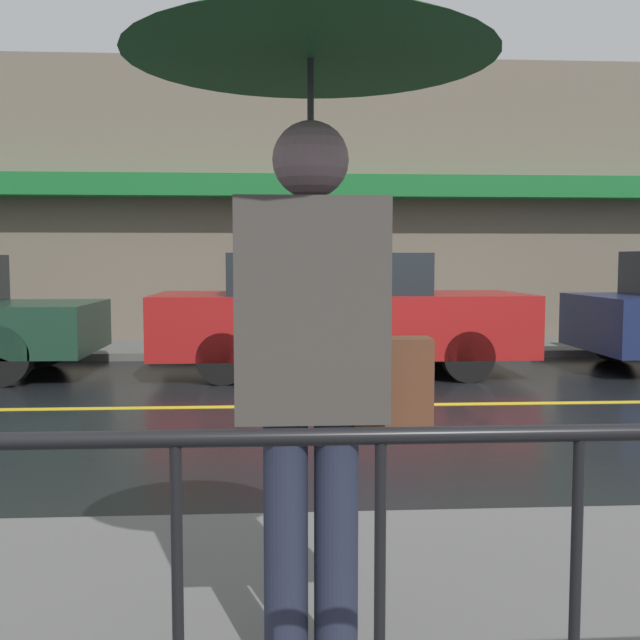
% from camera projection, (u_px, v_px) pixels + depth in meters
% --- Properties ---
extents(ground_plane, '(80.00, 80.00, 0.00)m').
position_uv_depth(ground_plane, '(423.00, 405.00, 7.34)').
color(ground_plane, black).
extents(sidewalk_far, '(28.00, 1.87, 0.11)m').
position_uv_depth(sidewalk_far, '(368.00, 348.00, 11.63)').
color(sidewalk_far, '#60605E').
rests_on(sidewalk_far, ground_plane).
extents(lane_marking, '(25.20, 0.12, 0.01)m').
position_uv_depth(lane_marking, '(423.00, 404.00, 7.34)').
color(lane_marking, gold).
rests_on(lane_marking, ground_plane).
extents(building_storefront, '(28.00, 0.85, 4.72)m').
position_uv_depth(building_storefront, '(361.00, 202.00, 12.49)').
color(building_storefront, '#706656').
rests_on(building_storefront, ground_plane).
extents(pedestrian, '(1.10, 1.10, 2.15)m').
position_uv_depth(pedestrian, '(312.00, 123.00, 2.22)').
color(pedestrian, '#23283D').
rests_on(pedestrian, sidewalk_near).
extents(car_red, '(4.58, 1.77, 1.50)m').
position_uv_depth(car_red, '(337.00, 313.00, 9.35)').
color(car_red, maroon).
rests_on(car_red, ground_plane).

